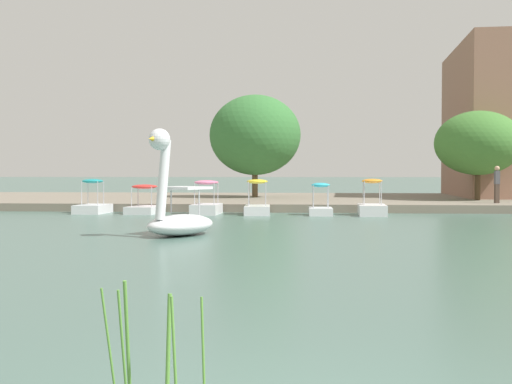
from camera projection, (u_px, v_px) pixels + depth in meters
The scene contains 12 objects.
shore_bank_far at pixel (308, 201), 39.25m from camera, with size 159.60×18.04×0.39m, color slate.
swan_boat at pixel (178, 213), 19.16m from camera, with size 2.46×2.95×3.14m.
pedal_boat_orange at pixel (372, 206), 28.44m from camera, with size 1.25×2.37×1.62m.
pedal_boat_cyan at pixel (321, 206), 28.54m from camera, with size 1.06×1.73×1.44m.
pedal_boat_yellow at pixel (257, 204), 29.05m from camera, with size 1.28×2.31×1.59m.
pedal_boat_pink at pixel (206, 204), 29.33m from camera, with size 1.22×2.12×1.55m.
pedal_boat_red at pixel (145, 205), 29.69m from camera, with size 1.45×2.23×1.35m.
pedal_boat_teal at pixel (93, 205), 29.91m from camera, with size 1.30×2.11×1.60m.
tree_broadleaf_right at pixel (478, 143), 35.28m from camera, with size 6.23×6.31×4.89m.
tree_sapling_by_fence at pixel (255, 135), 39.44m from camera, with size 7.63×7.51×6.27m.
person_on_path at pixel (497, 183), 31.72m from camera, with size 0.25×0.24×1.84m.
reed_clump_foreground at pixel (1, 353), 4.55m from camera, with size 2.38×1.17×1.54m.
Camera 1 is at (0.15, -4.19, 1.87)m, focal length 45.25 mm.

